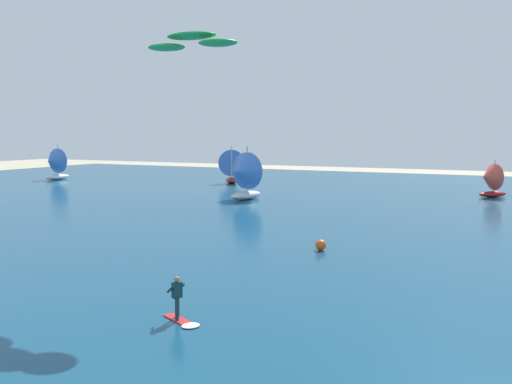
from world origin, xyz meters
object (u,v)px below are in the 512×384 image
sailboat_center_horizon (231,166)px  marker_buoy (321,245)px  kitesurfer (180,305)px  sailboat_mid_right (489,180)px  kite (191,41)px  sailboat_leading (242,176)px  sailboat_far_right (54,164)px

sailboat_center_horizon → marker_buoy: (26.20, -37.59, -2.07)m
kitesurfer → sailboat_mid_right: sailboat_mid_right is taller
sailboat_mid_right → marker_buoy: (-7.64, -34.07, -1.56)m
kite → marker_buoy: (3.98, 7.84, -11.05)m
sailboat_mid_right → marker_buoy: 34.96m
sailboat_mid_right → sailboat_center_horizon: (-33.84, 3.52, 0.51)m
marker_buoy → kitesurfer: bearing=-92.8°
sailboat_center_horizon → sailboat_leading: (10.63, -17.42, 0.16)m
kitesurfer → sailboat_far_right: (-51.49, 44.15, 1.81)m
kitesurfer → sailboat_center_horizon: sailboat_center_horizon is taller
sailboat_leading → marker_buoy: (15.57, -20.17, -2.24)m
sailboat_center_horizon → marker_buoy: sailboat_center_horizon is taller
sailboat_far_right → sailboat_leading: 37.91m
kite → sailboat_far_right: 61.95m
sailboat_mid_right → marker_buoy: size_ratio=6.28×
sailboat_leading → marker_buoy: 25.58m
kite → sailboat_leading: (-11.59, 28.01, -8.81)m
sailboat_mid_right → marker_buoy: bearing=-102.6°
kite → sailboat_mid_right: 44.52m
sailboat_center_horizon → sailboat_leading: size_ratio=0.94×
sailboat_mid_right → sailboat_leading: (-23.22, -13.90, 0.68)m
sailboat_center_horizon → marker_buoy: bearing=-55.1°
kitesurfer → marker_buoy: size_ratio=3.04×
sailboat_center_horizon → marker_buoy: 45.87m
sailboat_far_right → sailboat_mid_right: sailboat_far_right is taller
sailboat_mid_right → sailboat_leading: bearing=-149.1°
sailboat_mid_right → sailboat_center_horizon: sailboat_center_horizon is taller
sailboat_leading → sailboat_far_right: bearing=164.9°
sailboat_far_right → marker_buoy: 60.24m
marker_buoy → sailboat_mid_right: bearing=77.4°
kite → sailboat_leading: bearing=112.5°
marker_buoy → sailboat_leading: bearing=127.7°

